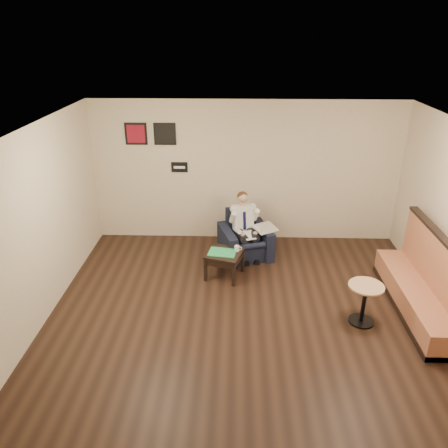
{
  "coord_description": "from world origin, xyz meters",
  "views": [
    {
      "loc": [
        -0.17,
        -5.2,
        4.01
      ],
      "look_at": [
        -0.37,
        1.2,
        1.1
      ],
      "focal_mm": 35.0,
      "sensor_mm": 36.0,
      "label": 1
    }
  ],
  "objects_px": {
    "banquette": "(420,275)",
    "armchair": "(245,235)",
    "coffee_mug": "(237,248)",
    "green_folder": "(222,252)",
    "cafe_table": "(364,304)",
    "seated_man": "(248,230)",
    "smartphone": "(230,248)",
    "side_table": "(224,264)"
  },
  "relations": [
    {
      "from": "smartphone",
      "to": "banquette",
      "type": "height_order",
      "value": "banquette"
    },
    {
      "from": "armchair",
      "to": "smartphone",
      "type": "xyz_separation_m",
      "value": [
        -0.27,
        -0.63,
        0.05
      ]
    },
    {
      "from": "green_folder",
      "to": "smartphone",
      "type": "distance_m",
      "value": 0.2
    },
    {
      "from": "side_table",
      "to": "coffee_mug",
      "type": "height_order",
      "value": "coffee_mug"
    },
    {
      "from": "banquette",
      "to": "seated_man",
      "type": "bearing_deg",
      "value": 148.53
    },
    {
      "from": "armchair",
      "to": "cafe_table",
      "type": "distance_m",
      "value": 2.64
    },
    {
      "from": "coffee_mug",
      "to": "cafe_table",
      "type": "height_order",
      "value": "cafe_table"
    },
    {
      "from": "armchair",
      "to": "seated_man",
      "type": "relative_size",
      "value": 0.75
    },
    {
      "from": "side_table",
      "to": "cafe_table",
      "type": "relative_size",
      "value": 0.9
    },
    {
      "from": "smartphone",
      "to": "banquette",
      "type": "relative_size",
      "value": 0.06
    },
    {
      "from": "armchair",
      "to": "green_folder",
      "type": "height_order",
      "value": "armchair"
    },
    {
      "from": "coffee_mug",
      "to": "green_folder",
      "type": "bearing_deg",
      "value": -163.72
    },
    {
      "from": "smartphone",
      "to": "banquette",
      "type": "distance_m",
      "value": 3.05
    },
    {
      "from": "coffee_mug",
      "to": "seated_man",
      "type": "bearing_deg",
      "value": 72.3
    },
    {
      "from": "green_folder",
      "to": "cafe_table",
      "type": "distance_m",
      "value": 2.45
    },
    {
      "from": "side_table",
      "to": "green_folder",
      "type": "bearing_deg",
      "value": -163.72
    },
    {
      "from": "seated_man",
      "to": "green_folder",
      "type": "distance_m",
      "value": 0.81
    },
    {
      "from": "armchair",
      "to": "side_table",
      "type": "xyz_separation_m",
      "value": [
        -0.37,
        -0.77,
        -0.19
      ]
    },
    {
      "from": "armchair",
      "to": "smartphone",
      "type": "bearing_deg",
      "value": -130.85
    },
    {
      "from": "green_folder",
      "to": "cafe_table",
      "type": "relative_size",
      "value": 0.73
    },
    {
      "from": "seated_man",
      "to": "coffee_mug",
      "type": "bearing_deg",
      "value": -124.84
    },
    {
      "from": "cafe_table",
      "to": "side_table",
      "type": "bearing_deg",
      "value": 149.0
    },
    {
      "from": "smartphone",
      "to": "banquette",
      "type": "xyz_separation_m",
      "value": [
        2.86,
        -1.04,
        0.14
      ]
    },
    {
      "from": "side_table",
      "to": "green_folder",
      "type": "relative_size",
      "value": 1.22
    },
    {
      "from": "banquette",
      "to": "armchair",
      "type": "bearing_deg",
      "value": 147.17
    },
    {
      "from": "armchair",
      "to": "banquette",
      "type": "height_order",
      "value": "banquette"
    },
    {
      "from": "side_table",
      "to": "banquette",
      "type": "distance_m",
      "value": 3.12
    },
    {
      "from": "armchair",
      "to": "coffee_mug",
      "type": "xyz_separation_m",
      "value": [
        -0.16,
        -0.71,
        0.09
      ]
    },
    {
      "from": "coffee_mug",
      "to": "banquette",
      "type": "height_order",
      "value": "banquette"
    },
    {
      "from": "coffee_mug",
      "to": "banquette",
      "type": "relative_size",
      "value": 0.04
    },
    {
      "from": "banquette",
      "to": "green_folder",
      "type": "bearing_deg",
      "value": 163.44
    },
    {
      "from": "armchair",
      "to": "banquette",
      "type": "distance_m",
      "value": 3.09
    },
    {
      "from": "green_folder",
      "to": "armchair",
      "type": "bearing_deg",
      "value": 62.26
    },
    {
      "from": "seated_man",
      "to": "coffee_mug",
      "type": "relative_size",
      "value": 11.84
    },
    {
      "from": "side_table",
      "to": "smartphone",
      "type": "height_order",
      "value": "smartphone"
    },
    {
      "from": "banquette",
      "to": "cafe_table",
      "type": "bearing_deg",
      "value": -158.89
    },
    {
      "from": "seated_man",
      "to": "smartphone",
      "type": "distance_m",
      "value": 0.61
    },
    {
      "from": "coffee_mug",
      "to": "smartphone",
      "type": "distance_m",
      "value": 0.15
    },
    {
      "from": "armchair",
      "to": "seated_man",
      "type": "distance_m",
      "value": 0.19
    },
    {
      "from": "seated_man",
      "to": "side_table",
      "type": "height_order",
      "value": "seated_man"
    },
    {
      "from": "green_folder",
      "to": "banquette",
      "type": "relative_size",
      "value": 0.19
    },
    {
      "from": "seated_man",
      "to": "side_table",
      "type": "relative_size",
      "value": 2.04
    }
  ]
}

